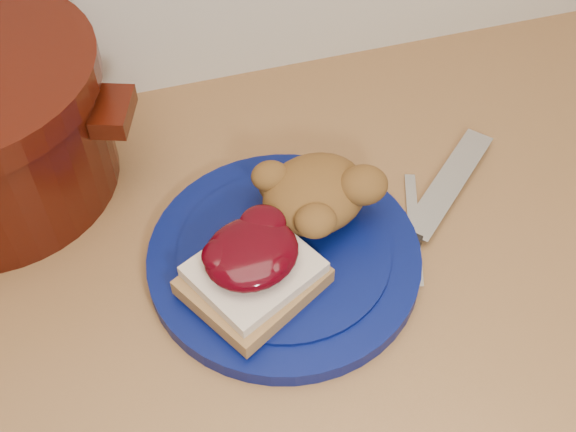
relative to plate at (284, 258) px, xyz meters
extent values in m
cylinder|color=#050D4A|center=(0.00, 0.00, 0.00)|extent=(0.37, 0.37, 0.02)
cube|color=olive|center=(-0.04, -0.04, 0.02)|extent=(0.16, 0.15, 0.02)
cube|color=beige|center=(-0.04, -0.03, 0.04)|extent=(0.14, 0.13, 0.01)
ellipsoid|color=#320108|center=(-0.04, -0.03, 0.06)|extent=(0.12, 0.11, 0.03)
ellipsoid|color=brown|center=(0.04, 0.04, 0.04)|extent=(0.14, 0.14, 0.06)
cube|color=black|center=(0.10, -0.05, 0.00)|extent=(0.10, 0.09, 0.02)
cube|color=silver|center=(0.21, 0.05, 0.00)|extent=(0.16, 0.14, 0.00)
cube|color=silver|center=(0.15, 0.00, -0.01)|extent=(0.06, 0.15, 0.00)
cube|color=#330C05|center=(-0.14, 0.16, 0.10)|extent=(0.06, 0.07, 0.02)
camera|label=1|loc=(-0.12, -0.42, 0.60)|focal=45.00mm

